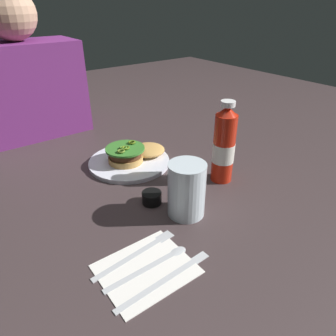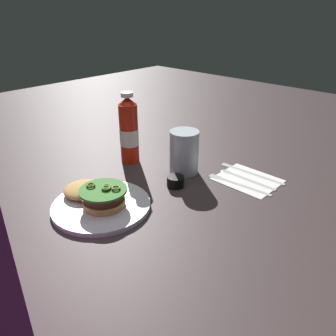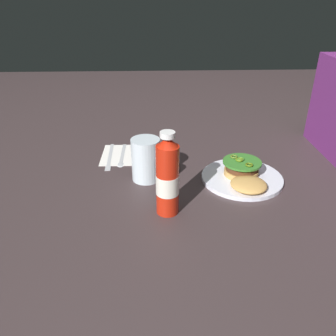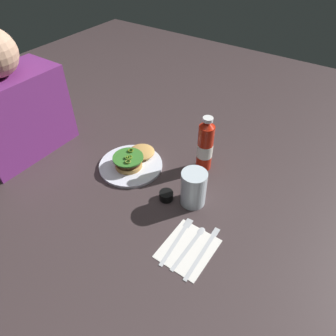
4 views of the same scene
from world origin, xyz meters
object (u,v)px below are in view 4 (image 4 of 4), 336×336
at_px(burger_sandwich, 133,158).
at_px(napkin, 188,248).
at_px(water_glass, 194,188).
at_px(diner_person, 13,107).
at_px(condiment_cup, 166,196).
at_px(fork_utensil, 179,236).
at_px(butter_knife, 205,249).
at_px(dinner_plate, 131,165).
at_px(ketchup_bottle, 205,146).
at_px(spoon_utensil, 193,241).

height_order(burger_sandwich, napkin, burger_sandwich).
bearing_deg(water_glass, diner_person, 100.58).
bearing_deg(condiment_cup, fork_utensil, -131.51).
distance_m(napkin, fork_utensil, 0.05).
bearing_deg(butter_knife, burger_sandwich, 66.45).
bearing_deg(fork_utensil, burger_sandwich, 60.41).
bearing_deg(fork_utensil, butter_knife, -85.85).
distance_m(dinner_plate, burger_sandwich, 0.03).
distance_m(ketchup_bottle, condiment_cup, 0.24).
relative_size(condiment_cup, butter_knife, 0.23).
relative_size(dinner_plate, diner_person, 0.51).
relative_size(ketchup_bottle, water_glass, 1.72).
distance_m(water_glass, condiment_cup, 0.11).
relative_size(burger_sandwich, diner_person, 0.40).
xyz_separation_m(ketchup_bottle, water_glass, (-0.18, -0.06, -0.04)).
distance_m(condiment_cup, butter_knife, 0.24).
relative_size(dinner_plate, butter_knife, 1.17).
relative_size(ketchup_bottle, spoon_utensil, 1.23).
bearing_deg(butter_knife, fork_utensil, 94.15).
relative_size(burger_sandwich, ketchup_bottle, 0.86).
bearing_deg(condiment_cup, napkin, -127.49).
bearing_deg(napkin, diner_person, 87.37).
bearing_deg(dinner_plate, diner_person, 109.90).
distance_m(dinner_plate, butter_knife, 0.46).
bearing_deg(ketchup_bottle, butter_knife, -149.84).
relative_size(water_glass, condiment_cup, 2.68).
bearing_deg(condiment_cup, burger_sandwich, 69.25).
distance_m(water_glass, napkin, 0.20).
xyz_separation_m(water_glass, napkin, (-0.17, -0.09, -0.06)).
relative_size(napkin, fork_utensil, 0.87).
distance_m(burger_sandwich, ketchup_bottle, 0.28).
height_order(spoon_utensil, diner_person, diner_person).
bearing_deg(fork_utensil, condiment_cup, 48.49).
xyz_separation_m(water_glass, condiment_cup, (-0.04, 0.08, -0.05)).
distance_m(dinner_plate, napkin, 0.43).
distance_m(burger_sandwich, napkin, 0.44).
relative_size(dinner_plate, water_glass, 1.88).
xyz_separation_m(condiment_cup, butter_knife, (-0.11, -0.21, -0.01)).
height_order(ketchup_bottle, napkin, ketchup_bottle).
height_order(butter_knife, fork_utensil, same).
xyz_separation_m(burger_sandwich, butter_knife, (-0.19, -0.43, -0.03)).
xyz_separation_m(ketchup_bottle, condiment_cup, (-0.22, 0.02, -0.09)).
bearing_deg(condiment_cup, water_glass, -63.60).
xyz_separation_m(dinner_plate, napkin, (-0.19, -0.38, -0.00)).
distance_m(burger_sandwich, butter_knife, 0.46).
height_order(dinner_plate, water_glass, water_glass).
bearing_deg(napkin, water_glass, 26.97).
bearing_deg(burger_sandwich, condiment_cup, -110.75).
relative_size(burger_sandwich, fork_utensil, 1.00).
bearing_deg(dinner_plate, butter_knife, -111.36).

